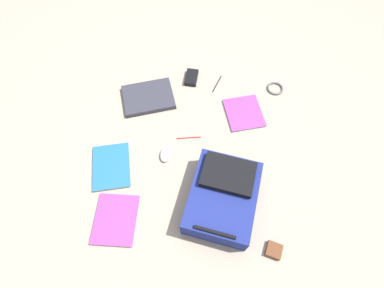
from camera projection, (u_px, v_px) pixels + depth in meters
ground_plane at (187, 147)px, 1.72m from camera, size 3.59×3.59×0.00m
backpack at (223, 196)px, 1.50m from camera, size 0.38×0.46×0.18m
laptop at (148, 97)px, 1.88m from camera, size 0.37×0.33×0.03m
book_blue at (244, 113)px, 1.83m from camera, size 0.28×0.29×0.01m
book_red at (116, 219)px, 1.51m from camera, size 0.23×0.27×0.02m
book_comic at (112, 167)px, 1.65m from camera, size 0.27×0.31×0.02m
computer_mouse at (166, 153)px, 1.69m from camera, size 0.07×0.11×0.03m
cable_coil at (275, 88)px, 1.92m from camera, size 0.11×0.11×0.01m
power_brick at (191, 77)px, 1.95m from camera, size 0.08×0.13×0.03m
pen_black at (217, 84)px, 1.94m from camera, size 0.05×0.14×0.01m
pen_blue at (189, 138)px, 1.75m from camera, size 0.14×0.04×0.01m
earbud_pouch at (274, 250)px, 1.44m from camera, size 0.09×0.09×0.03m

